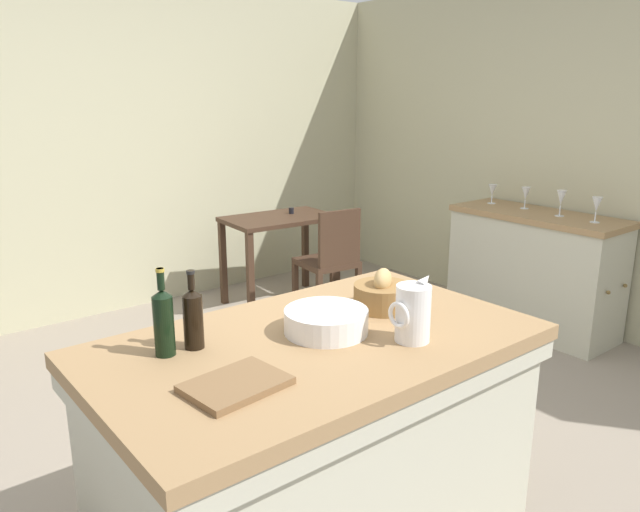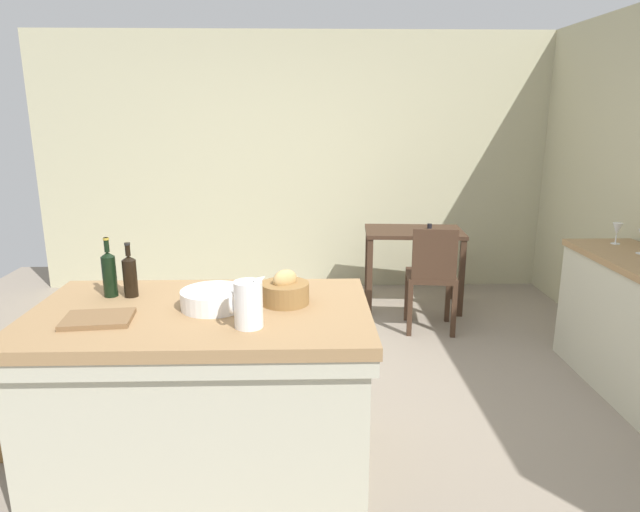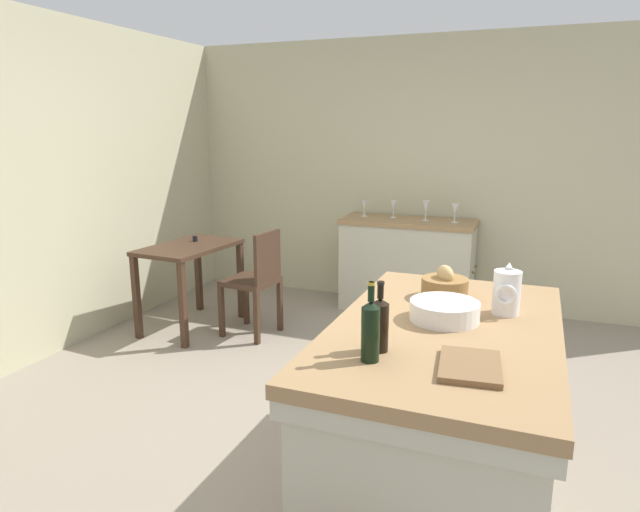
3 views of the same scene
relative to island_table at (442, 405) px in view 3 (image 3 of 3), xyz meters
The scene contains 17 objects.
ground_plane 0.88m from the island_table, 52.50° to the left, with size 6.76×6.76×0.00m, color gray.
wall_back 3.33m from the island_table, 81.93° to the left, with size 5.32×0.12×2.60m, color #B7B28E.
wall_right 3.22m from the island_table, 10.93° to the left, with size 0.12×5.20×2.60m, color #B7B28E.
island_table is the anchor object (origin of this frame).
side_cabinet 2.82m from the island_table, 15.99° to the left, with size 0.52×1.28×0.90m.
writing_desk 2.90m from the island_table, 57.85° to the left, with size 0.94×0.63×0.80m.
wooden_chair 2.41m from the island_table, 49.08° to the left, with size 0.44×0.44×0.91m.
pitcher 0.62m from the island_table, 42.59° to the right, with size 0.17×0.13×0.26m.
wash_bowl 0.45m from the island_table, 16.88° to the left, with size 0.32×0.32×0.09m, color white.
bread_basket 0.63m from the island_table, 10.25° to the left, with size 0.24×0.24×0.18m.
cutting_board 0.63m from the island_table, 160.45° to the right, with size 0.31×0.22×0.02m, color brown.
wine_bottle_dark 0.69m from the island_table, 152.66° to the left, with size 0.07×0.07×0.29m.
wine_bottle_amber 0.76m from the island_table, 157.20° to the left, with size 0.07×0.07×0.32m.
wine_glass_far_left 2.78m from the island_table, ahead, with size 0.07×0.07×0.18m.
wine_glass_left 2.84m from the island_table, 12.83° to the left, with size 0.07×0.07×0.19m.
wine_glass_middle 2.98m from the island_table, 18.76° to the left, with size 0.07×0.07×0.17m.
wine_glass_right 3.07m from the island_table, 24.09° to the left, with size 0.07×0.07×0.15m.
Camera 3 is at (-2.89, -0.93, 1.76)m, focal length 31.11 mm.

